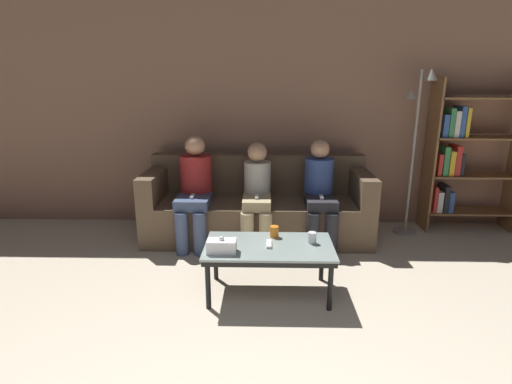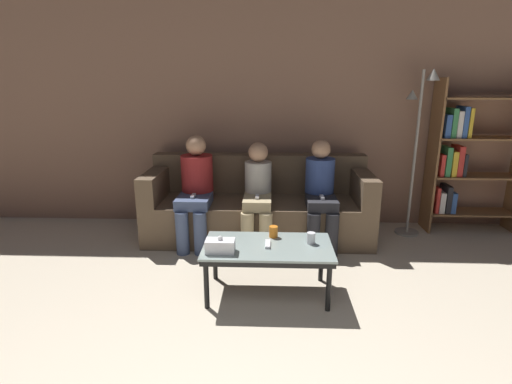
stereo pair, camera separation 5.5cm
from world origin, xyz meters
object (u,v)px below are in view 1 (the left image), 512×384
object	(u,v)px
seated_person_mid_left	(257,192)
cup_near_left	(312,238)
cup_near_right	(274,232)
tissue_box	(222,246)
bookshelf	(461,157)
coffee_table	(269,250)
seated_person_mid_right	(320,190)
standing_lamp	(416,136)
game_remote	(269,244)
seated_person_left_end	(195,187)
couch	(257,207)

from	to	relation	value
seated_person_mid_left	cup_near_left	bearing A→B (deg)	-65.05
cup_near_right	tissue_box	bearing A→B (deg)	-141.54
cup_near_right	seated_person_mid_left	distance (m)	0.89
bookshelf	coffee_table	bearing A→B (deg)	-144.39
bookshelf	seated_person_mid_right	distance (m)	1.73
standing_lamp	seated_person_mid_right	world-z (taller)	standing_lamp
cup_near_left	tissue_box	world-z (taller)	tissue_box
coffee_table	bookshelf	distance (m)	2.70
tissue_box	bookshelf	bearing A→B (deg)	33.91
bookshelf	seated_person_mid_right	size ratio (longest dim) A/B	1.56
cup_near_left	standing_lamp	distance (m)	1.95
game_remote	seated_person_left_end	size ratio (longest dim) A/B	0.13
tissue_box	game_remote	distance (m)	0.39
coffee_table	bookshelf	bearing A→B (deg)	35.61
couch	seated_person_mid_right	distance (m)	0.73
bookshelf	seated_person_mid_right	bearing A→B (deg)	-163.25
coffee_table	cup_near_right	distance (m)	0.20
cup_near_right	tissue_box	size ratio (longest dim) A/B	0.43
tissue_box	bookshelf	xyz separation A→B (m)	(2.52, 1.70, 0.37)
couch	tissue_box	world-z (taller)	couch
cup_near_left	seated_person_left_end	distance (m)	1.51
cup_near_left	seated_person_mid_left	xyz separation A→B (m)	(-0.46, 0.99, 0.10)
couch	cup_near_right	size ratio (longest dim) A/B	25.67
coffee_table	cup_near_left	bearing A→B (deg)	8.27
coffee_table	standing_lamp	distance (m)	2.24
tissue_box	cup_near_left	bearing A→B (deg)	15.57
coffee_table	standing_lamp	world-z (taller)	standing_lamp
seated_person_mid_right	coffee_table	bearing A→B (deg)	-116.61
standing_lamp	game_remote	bearing A→B (deg)	-138.42
seated_person_left_end	seated_person_mid_left	xyz separation A→B (m)	(0.65, -0.03, -0.04)
standing_lamp	seated_person_mid_left	world-z (taller)	standing_lamp
bookshelf	seated_person_mid_right	world-z (taller)	bookshelf
couch	tissue_box	distance (m)	1.45
cup_near_right	game_remote	world-z (taller)	cup_near_right
coffee_table	standing_lamp	bearing A→B (deg)	41.58
couch	cup_near_left	size ratio (longest dim) A/B	26.31
seated_person_mid_right	bookshelf	bearing A→B (deg)	16.75
game_remote	seated_person_mid_right	world-z (taller)	seated_person_mid_right
seated_person_left_end	seated_person_mid_right	distance (m)	1.30
cup_near_right	seated_person_mid_left	bearing A→B (deg)	100.62
game_remote	seated_person_mid_left	bearing A→B (deg)	96.45
couch	seated_person_left_end	size ratio (longest dim) A/B	2.12
game_remote	couch	bearing A→B (deg)	95.26
cup_near_left	cup_near_right	bearing A→B (deg)	157.38
game_remote	seated_person_mid_left	world-z (taller)	seated_person_mid_left
cup_near_right	game_remote	bearing A→B (deg)	-104.41
cup_near_right	seated_person_mid_left	xyz separation A→B (m)	(-0.16, 0.87, 0.10)
coffee_table	seated_person_mid_left	bearing A→B (deg)	96.45
coffee_table	seated_person_mid_right	size ratio (longest dim) A/B	0.93
seated_person_left_end	seated_person_mid_left	world-z (taller)	seated_person_left_end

